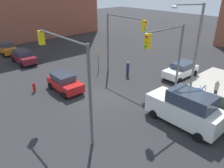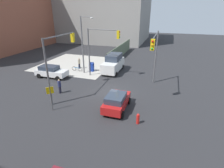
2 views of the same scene
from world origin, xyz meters
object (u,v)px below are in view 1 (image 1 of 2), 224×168
Objects in this scene: mailbox_blue at (196,96)px; van_white_delivery at (185,108)px; street_lamp_corner at (193,46)px; traffic_signal_se_corner at (67,66)px; bicycle_leaning_on_fence at (201,90)px; traffic_signal_nw_corner at (121,34)px; pedestrian_waiting at (216,89)px; fire_hydrant at (34,87)px; traffic_signal_ne_corner at (168,53)px; coupe_red at (65,82)px; sedan_maroon at (23,57)px; coupe_white at (181,70)px; pedestrian_crossing at (128,68)px; hatchback_orange at (7,48)px.

mailbox_blue is 0.26× the size of van_white_delivery.
street_lamp_corner is 4.14m from mailbox_blue.
traffic_signal_se_corner reaches higher than mailbox_blue.
bicycle_leaning_on_fence is at bearing 73.74° from traffic_signal_se_corner.
pedestrian_waiting is (9.25, 2.90, -3.75)m from traffic_signal_nw_corner.
van_white_delivery is (2.10, -3.68, -3.42)m from street_lamp_corner.
pedestrian_waiting is at bearing 44.51° from fire_hydrant.
traffic_signal_ne_corner is 4.71m from mailbox_blue.
sedan_maroon is at bearing 179.27° from coupe_red.
street_lamp_corner is at bearing -52.10° from coupe_white.
fire_hydrant is (-9.50, -7.01, -4.09)m from traffic_signal_ne_corner.
coupe_red is 0.88× the size of coupe_white.
traffic_signal_nw_corner is at bearing 73.68° from fire_hydrant.
traffic_signal_nw_corner is at bearing 164.25° from van_white_delivery.
mailbox_blue is at bearing 18.54° from sedan_maroon.
coupe_red and sedan_maroon have the same top height.
pedestrian_waiting is (11.80, 11.60, 0.39)m from fire_hydrant.
traffic_signal_nw_corner is at bearing 82.03° from coupe_red.
traffic_signal_nw_corner is 3.87× the size of pedestrian_waiting.
van_white_delivery is (2.62, -1.01, -3.29)m from traffic_signal_ne_corner.
pedestrian_crossing is (3.00, 9.40, 0.38)m from fire_hydrant.
traffic_signal_se_corner reaches higher than coupe_white.
pedestrian_crossing is at bearing 57.11° from traffic_signal_nw_corner.
van_white_delivery reaches higher than mailbox_blue.
van_white_delivery is (9.58, -2.70, -3.34)m from traffic_signal_nw_corner.
coupe_red is 12.37m from coupe_white.
traffic_signal_ne_corner is 7.86m from pedestrian_crossing.
traffic_signal_se_corner is at bearing -25.53° from coupe_red.
fire_hydrant is (-11.20, -9.20, -0.28)m from mailbox_blue.
street_lamp_corner reaches higher than van_white_delivery.
traffic_signal_ne_corner is at bearing -6.74° from pedestrian_crossing.
mailbox_blue is 3.37m from van_white_delivery.
coupe_red is (1.66, 2.34, 0.36)m from fire_hydrant.
traffic_signal_se_corner reaches higher than hatchback_orange.
sedan_maroon is 21.28m from van_white_delivery.
street_lamp_corner is 4.57× the size of bicycle_leaning_on_fence.
pedestrian_crossing reaches higher than fire_hydrant.
bicycle_leaning_on_fence is at bearing 28.17° from pedestrian_crossing.
coupe_red is 12.74m from bicycle_leaning_on_fence.
van_white_delivery is at bearing -6.99° from pedestrian_crossing.
traffic_signal_se_corner is 1.67× the size of coupe_red.
street_lamp_corner reaches higher than bicycle_leaning_on_fence.
fire_hydrant is (-7.19, 0.30, -4.18)m from traffic_signal_se_corner.
coupe_white is 2.65× the size of pedestrian_crossing.
bicycle_leaning_on_fence is at bearing 71.51° from street_lamp_corner.
traffic_signal_ne_corner reaches higher than coupe_white.
sedan_maroon and coupe_white have the same top height.
traffic_signal_se_corner is 3.71× the size of bicycle_leaning_on_fence.
coupe_red is at bearing 54.70° from fire_hydrant.
sedan_maroon is 2.64× the size of pedestrian_crossing.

